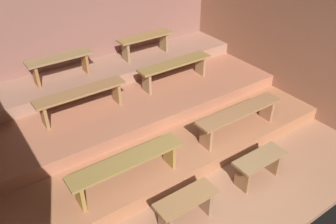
# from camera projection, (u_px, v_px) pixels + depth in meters

# --- Properties ---
(ground) EXTENTS (6.17, 5.14, 0.08)m
(ground) POSITION_uv_depth(u_px,v_px,m) (156.00, 140.00, 5.83)
(ground) COLOR #9D6B4E
(wall_back) EXTENTS (6.17, 0.06, 2.38)m
(wall_back) POSITION_uv_depth(u_px,v_px,m) (93.00, 32.00, 6.65)
(wall_back) COLOR brown
(wall_back) RESTS_ON ground
(wall_right) EXTENTS (0.06, 5.14, 2.38)m
(wall_right) POSITION_uv_depth(u_px,v_px,m) (276.00, 37.00, 6.45)
(wall_right) COLOR brown
(wall_right) RESTS_ON ground
(platform_lower) EXTENTS (5.37, 3.35, 0.22)m
(platform_lower) POSITION_uv_depth(u_px,v_px,m) (141.00, 119.00, 6.08)
(platform_lower) COLOR #A16544
(platform_lower) RESTS_ON ground
(platform_middle) EXTENTS (5.37, 2.30, 0.22)m
(platform_middle) POSITION_uv_depth(u_px,v_px,m) (126.00, 96.00, 6.32)
(platform_middle) COLOR #A76649
(platform_middle) RESTS_ON platform_lower
(platform_upper) EXTENTS (5.37, 0.96, 0.22)m
(platform_upper) POSITION_uv_depth(u_px,v_px,m) (108.00, 72.00, 6.66)
(platform_upper) COLOR #996C57
(platform_upper) RESTS_ON platform_middle
(bench_floor_left) EXTENTS (0.81, 0.30, 0.42)m
(bench_floor_left) POSITION_uv_depth(u_px,v_px,m) (186.00, 205.00, 4.20)
(bench_floor_left) COLOR olive
(bench_floor_left) RESTS_ON ground
(bench_floor_right) EXTENTS (0.81, 0.30, 0.42)m
(bench_floor_right) POSITION_uv_depth(u_px,v_px,m) (259.00, 164.00, 4.82)
(bench_floor_right) COLOR olive
(bench_floor_right) RESTS_ON ground
(bench_lower_left) EXTENTS (1.59, 0.30, 0.42)m
(bench_lower_left) POSITION_uv_depth(u_px,v_px,m) (127.00, 165.00, 4.43)
(bench_lower_left) COLOR olive
(bench_lower_left) RESTS_ON platform_lower
(bench_lower_right) EXTENTS (1.59, 0.30, 0.42)m
(bench_lower_right) POSITION_uv_depth(u_px,v_px,m) (239.00, 115.00, 5.40)
(bench_lower_right) COLOR #90613E
(bench_lower_right) RESTS_ON platform_lower
(bench_middle_left) EXTENTS (1.48, 0.30, 0.42)m
(bench_middle_left) POSITION_uv_depth(u_px,v_px,m) (81.00, 96.00, 5.45)
(bench_middle_left) COLOR olive
(bench_middle_left) RESTS_ON platform_middle
(bench_middle_right) EXTENTS (1.48, 0.30, 0.42)m
(bench_middle_right) POSITION_uv_depth(u_px,v_px,m) (175.00, 67.00, 6.34)
(bench_middle_right) COLOR olive
(bench_middle_right) RESTS_ON platform_middle
(bench_upper_left) EXTENTS (1.14, 0.30, 0.42)m
(bench_upper_left) POSITION_uv_depth(u_px,v_px,m) (60.00, 62.00, 6.02)
(bench_upper_left) COLOR olive
(bench_upper_left) RESTS_ON platform_upper
(bench_upper_right) EXTENTS (1.14, 0.30, 0.42)m
(bench_upper_right) POSITION_uv_depth(u_px,v_px,m) (145.00, 41.00, 6.86)
(bench_upper_right) COLOR olive
(bench_upper_right) RESTS_ON platform_upper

